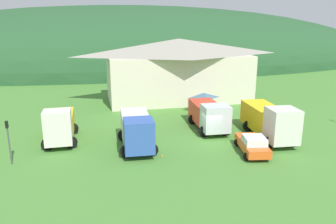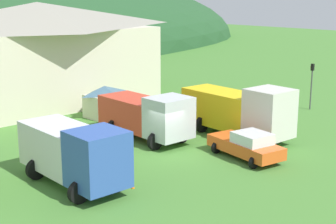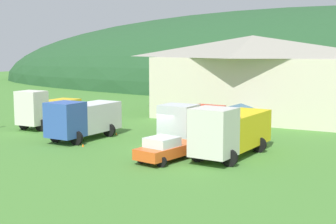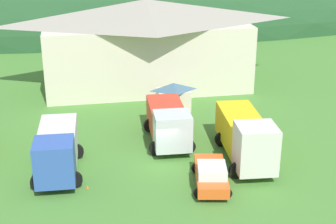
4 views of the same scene
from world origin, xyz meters
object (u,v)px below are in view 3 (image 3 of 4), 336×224
object	(u,v)px
traffic_cone_near_pickup	(116,135)
traffic_cone_mid_row	(83,147)
heavy_rig_striped	(46,109)
play_shed_cream	(241,116)
flatbed_truck_yellow	(230,130)
tow_truck_silver	(192,120)
service_pickup_orange	(166,149)
depot_building	(252,76)
box_truck_blue	(83,118)

from	to	relation	value
traffic_cone_near_pickup	traffic_cone_mid_row	bearing A→B (deg)	-83.67
heavy_rig_striped	play_shed_cream	bearing A→B (deg)	113.41
play_shed_cream	traffic_cone_near_pickup	world-z (taller)	play_shed_cream
flatbed_truck_yellow	play_shed_cream	bearing A→B (deg)	-159.93
heavy_rig_striped	traffic_cone_near_pickup	world-z (taller)	heavy_rig_striped
play_shed_cream	tow_truck_silver	size ratio (longest dim) A/B	0.42
flatbed_truck_yellow	traffic_cone_mid_row	size ratio (longest dim) A/B	17.83
service_pickup_orange	depot_building	bearing A→B (deg)	-166.34
heavy_rig_striped	flatbed_truck_yellow	distance (m)	20.01
box_truck_blue	traffic_cone_near_pickup	bearing A→B (deg)	160.96
box_truck_blue	flatbed_truck_yellow	size ratio (longest dim) A/B	0.84
box_truck_blue	traffic_cone_mid_row	distance (m)	3.44
depot_building	flatbed_truck_yellow	distance (m)	18.62
service_pickup_orange	play_shed_cream	bearing A→B (deg)	-170.42
tow_truck_silver	service_pickup_orange	distance (m)	7.24
traffic_cone_mid_row	heavy_rig_striped	bearing A→B (deg)	147.07
heavy_rig_striped	traffic_cone_near_pickup	xyz separation A→B (m)	(7.99, -0.19, -1.73)
tow_truck_silver	traffic_cone_near_pickup	world-z (taller)	tow_truck_silver
tow_truck_silver	traffic_cone_mid_row	xyz separation A→B (m)	(-6.33, -5.92, -1.67)
depot_building	box_truck_blue	distance (m)	19.70
box_truck_blue	service_pickup_orange	size ratio (longest dim) A/B	1.38
depot_building	play_shed_cream	world-z (taller)	depot_building
tow_truck_silver	flatbed_truck_yellow	size ratio (longest dim) A/B	0.87
box_truck_blue	traffic_cone_near_pickup	world-z (taller)	box_truck_blue
box_truck_blue	tow_truck_silver	bearing A→B (deg)	116.35
play_shed_cream	service_pickup_orange	size ratio (longest dim) A/B	0.60
depot_building	flatbed_truck_yellow	world-z (taller)	depot_building
heavy_rig_striped	traffic_cone_near_pickup	distance (m)	8.18
tow_truck_silver	service_pickup_orange	world-z (taller)	tow_truck_silver
depot_building	service_pickup_orange	distance (m)	21.36
depot_building	heavy_rig_striped	distance (m)	21.14
traffic_cone_near_pickup	traffic_cone_mid_row	xyz separation A→B (m)	(0.60, -5.37, 0.00)
depot_building	traffic_cone_near_pickup	bearing A→B (deg)	-116.72
tow_truck_silver	depot_building	bearing A→B (deg)	-178.87
depot_building	service_pickup_orange	bearing A→B (deg)	-87.06
heavy_rig_striped	tow_truck_silver	xyz separation A→B (m)	(14.92, 0.36, -0.06)
box_truck_blue	flatbed_truck_yellow	xyz separation A→B (m)	(12.89, -0.35, 0.09)
flatbed_truck_yellow	heavy_rig_striped	bearing A→B (deg)	-95.85
depot_building	traffic_cone_mid_row	world-z (taller)	depot_building
box_truck_blue	traffic_cone_near_pickup	xyz separation A→B (m)	(1.20, 3.04, -1.78)
heavy_rig_striped	box_truck_blue	distance (m)	7.52
service_pickup_orange	traffic_cone_near_pickup	distance (m)	10.64
heavy_rig_striped	service_pickup_orange	bearing A→B (deg)	67.65
traffic_cone_near_pickup	heavy_rig_striped	bearing A→B (deg)	178.63
play_shed_cream	traffic_cone_mid_row	xyz separation A→B (m)	(-8.07, -12.82, -1.26)
traffic_cone_near_pickup	traffic_cone_mid_row	distance (m)	5.40
depot_building	traffic_cone_mid_row	bearing A→B (deg)	-108.65
depot_building	heavy_rig_striped	size ratio (longest dim) A/B	3.16
heavy_rig_striped	depot_building	bearing A→B (deg)	132.97
depot_building	traffic_cone_mid_row	xyz separation A→B (m)	(-6.71, -19.89, -4.50)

